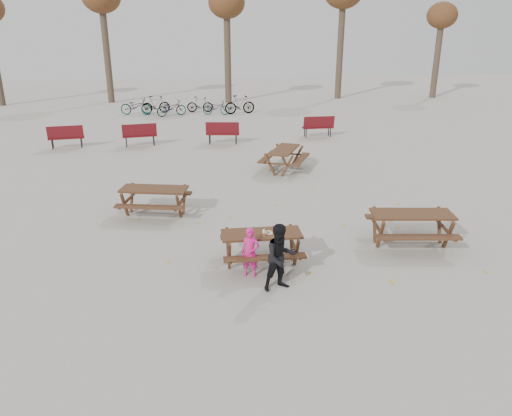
{
  "coord_description": "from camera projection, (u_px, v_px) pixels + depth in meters",
  "views": [
    {
      "loc": [
        -1.39,
        -10.2,
        5.23
      ],
      "look_at": [
        0.0,
        1.0,
        1.0
      ],
      "focal_mm": 35.0,
      "sensor_mm": 36.0,
      "label": 1
    }
  ],
  "objects": [
    {
      "name": "picnic_table_north",
      "position": [
        155.0,
        202.0,
        14.25
      ],
      "size": [
        2.15,
        1.87,
        0.81
      ],
      "primitive_type": null,
      "rotation": [
        0.0,
        0.0,
        -0.21
      ],
      "color": "#371C14",
      "rests_on": "ground"
    },
    {
      "name": "adult",
      "position": [
        281.0,
        257.0,
        10.16
      ],
      "size": [
        0.83,
        0.72,
        1.44
      ],
      "primitive_type": "imported",
      "rotation": [
        0.0,
        0.0,
        0.29
      ],
      "color": "black",
      "rests_on": "ground"
    },
    {
      "name": "food_tray",
      "position": [
        268.0,
        233.0,
        11.15
      ],
      "size": [
        0.18,
        0.11,
        0.03
      ],
      "primitive_type": "cube",
      "color": "white",
      "rests_on": "main_picnic_table"
    },
    {
      "name": "picnic_table_east",
      "position": [
        411.0,
        229.0,
        12.31
      ],
      "size": [
        2.15,
        1.82,
        0.85
      ],
      "primitive_type": null,
      "rotation": [
        0.0,
        0.0,
        -0.13
      ],
      "color": "#371C14",
      "rests_on": "ground"
    },
    {
      "name": "bread_roll",
      "position": [
        268.0,
        231.0,
        11.13
      ],
      "size": [
        0.14,
        0.06,
        0.05
      ],
      "primitive_type": "ellipsoid",
      "color": "tan",
      "rests_on": "food_tray"
    },
    {
      "name": "main_picnic_table",
      "position": [
        261.0,
        240.0,
        11.27
      ],
      "size": [
        1.8,
        1.45,
        0.78
      ],
      "color": "#371C14",
      "rests_on": "ground"
    },
    {
      "name": "tree_row",
      "position": [
        224.0,
        6.0,
        32.78
      ],
      "size": [
        32.17,
        3.52,
        8.26
      ],
      "color": "#382B21",
      "rests_on": "ground"
    },
    {
      "name": "park_bench_row",
      "position": [
        190.0,
        132.0,
        22.6
      ],
      "size": [
        13.06,
        1.5,
        1.03
      ],
      "color": "maroon",
      "rests_on": "ground"
    },
    {
      "name": "ground",
      "position": [
        261.0,
        264.0,
        11.48
      ],
      "size": [
        80.0,
        80.0,
        0.0
      ],
      "primitive_type": "plane",
      "color": "gray",
      "rests_on": "ground"
    },
    {
      "name": "picnic_table_far",
      "position": [
        284.0,
        160.0,
        18.55
      ],
      "size": [
        2.18,
        2.36,
        0.82
      ],
      "primitive_type": null,
      "rotation": [
        0.0,
        0.0,
        1.14
      ],
      "color": "#371C14",
      "rests_on": "ground"
    },
    {
      "name": "child",
      "position": [
        250.0,
        252.0,
        10.76
      ],
      "size": [
        0.46,
        0.37,
        1.11
      ],
      "primitive_type": "imported",
      "rotation": [
        0.0,
        0.0,
        -0.3
      ],
      "color": "#DD1B79",
      "rests_on": "ground"
    },
    {
      "name": "soda_bottle",
      "position": [
        264.0,
        233.0,
        11.0
      ],
      "size": [
        0.07,
        0.07,
        0.17
      ],
      "color": "silver",
      "rests_on": "main_picnic_table"
    },
    {
      "name": "fallen_leaves",
      "position": [
        267.0,
        222.0,
        13.86
      ],
      "size": [
        11.0,
        11.0,
        0.01
      ],
      "primitive_type": null,
      "color": "#B2992A",
      "rests_on": "ground"
    },
    {
      "name": "bicycle_row",
      "position": [
        183.0,
        106.0,
        29.76
      ],
      "size": [
        8.09,
        2.09,
        1.11
      ],
      "color": "black",
      "rests_on": "ground"
    }
  ]
}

